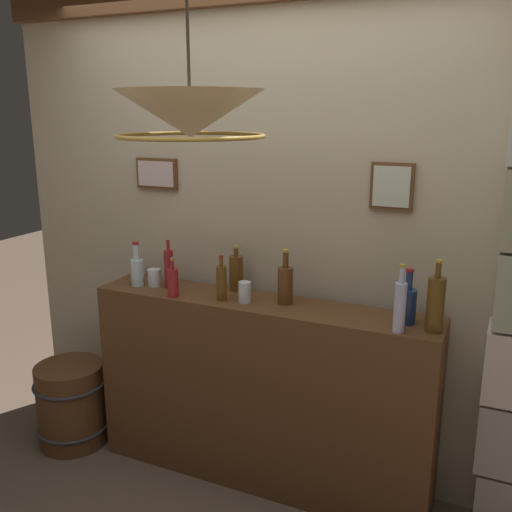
{
  "coord_description": "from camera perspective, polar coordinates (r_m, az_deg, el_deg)",
  "views": [
    {
      "loc": [
        1.11,
        -1.61,
        1.95
      ],
      "look_at": [
        0.0,
        0.81,
        1.26
      ],
      "focal_mm": 39.68,
      "sensor_mm": 36.0,
      "label": 1
    }
  ],
  "objects": [
    {
      "name": "liquor_bottle_gin",
      "position": [
        2.81,
        2.98,
        -2.81
      ],
      "size": [
        0.08,
        0.08,
        0.28
      ],
      "color": "#593316",
      "rests_on": "bar_shelf_unit"
    },
    {
      "name": "liquor_bottle_tequila",
      "position": [
        3.17,
        -11.92,
        -1.38
      ],
      "size": [
        0.07,
        0.07,
        0.25
      ],
      "color": "silver",
      "rests_on": "bar_shelf_unit"
    },
    {
      "name": "liquor_bottle_vodka",
      "position": [
        2.86,
        -3.49,
        -2.66
      ],
      "size": [
        0.05,
        0.05,
        0.23
      ],
      "color": "brown",
      "rests_on": "bar_shelf_unit"
    },
    {
      "name": "liquor_bottle_vermouth",
      "position": [
        2.52,
        14.31,
        -4.87
      ],
      "size": [
        0.05,
        0.05,
        0.31
      ],
      "color": "silver",
      "rests_on": "bar_shelf_unit"
    },
    {
      "name": "glass_tumbler_highball",
      "position": [
        3.15,
        -10.21,
        -2.16
      ],
      "size": [
        0.07,
        0.07,
        0.09
      ],
      "color": "silver",
      "rests_on": "bar_shelf_unit"
    },
    {
      "name": "bar_shelf_unit",
      "position": [
        3.07,
        0.4,
        -13.6
      ],
      "size": [
        1.81,
        0.32,
        1.01
      ],
      "primitive_type": "cube",
      "color": "brown",
      "rests_on": "ground"
    },
    {
      "name": "glass_tumbler_shot",
      "position": [
        2.84,
        -1.15,
        -3.66
      ],
      "size": [
        0.06,
        0.06,
        0.11
      ],
      "color": "silver",
      "rests_on": "bar_shelf_unit"
    },
    {
      "name": "liquor_bottle_port",
      "position": [
        2.57,
        17.64,
        -4.59
      ],
      "size": [
        0.08,
        0.08,
        0.32
      ],
      "color": "#5B3A12",
      "rests_on": "bar_shelf_unit"
    },
    {
      "name": "liquor_bottle_rum",
      "position": [
        3.01,
        -2.01,
        -1.7
      ],
      "size": [
        0.07,
        0.07,
        0.25
      ],
      "color": "#5B3913",
      "rests_on": "bar_shelf_unit"
    },
    {
      "name": "glass_tumbler_rocks",
      "position": [
        3.33,
        -11.72,
        -1.4
      ],
      "size": [
        0.06,
        0.06,
        0.08
      ],
      "color": "silver",
      "rests_on": "bar_shelf_unit"
    },
    {
      "name": "liquor_bottle_bourbon",
      "position": [
        2.64,
        15.03,
        -4.71
      ],
      "size": [
        0.08,
        0.08,
        0.26
      ],
      "color": "navy",
      "rests_on": "bar_shelf_unit"
    },
    {
      "name": "pendant_lamp",
      "position": [
        2.13,
        -6.66,
        13.89
      ],
      "size": [
        0.55,
        0.55,
        0.6
      ],
      "color": "beige"
    },
    {
      "name": "liquor_bottle_amaro",
      "position": [
        2.95,
        -8.37,
        -2.58
      ],
      "size": [
        0.06,
        0.06,
        0.21
      ],
      "color": "maroon",
      "rests_on": "bar_shelf_unit"
    },
    {
      "name": "wooden_barrel",
      "position": [
        3.66,
        -18.09,
        -13.99
      ],
      "size": [
        0.42,
        0.42,
        0.5
      ],
      "color": "brown",
      "rests_on": "ground"
    },
    {
      "name": "panelled_rear_partition",
      "position": [
        2.96,
        2.33,
        5.28
      ],
      "size": [
        3.27,
        0.15,
        2.82
      ],
      "color": "#BCAD8E",
      "rests_on": "ground"
    },
    {
      "name": "liquor_bottle_mezcal",
      "position": [
        3.09,
        -8.77,
        -1.24
      ],
      "size": [
        0.05,
        0.05,
        0.27
      ],
      "color": "maroon",
      "rests_on": "bar_shelf_unit"
    }
  ]
}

